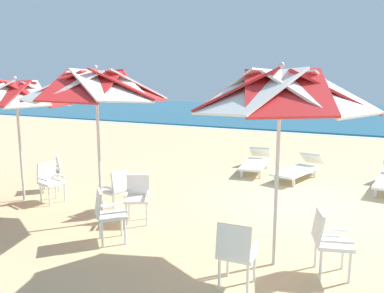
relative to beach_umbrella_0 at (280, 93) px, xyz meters
The scene contains 15 objects.
ground_plane 3.71m from the beach_umbrella_0, 92.82° to the left, with size 80.00×80.00×0.00m, color #D3B784.
sea 33.44m from the beach_umbrella_0, 90.24° to the left, with size 80.00×36.00×0.10m, color #19607F.
surf_foam 15.25m from the beach_umbrella_0, 90.53° to the left, with size 80.00×0.70×0.01m, color white.
beach_umbrella_0 is the anchor object (origin of this frame).
plastic_chair_0 2.00m from the beach_umbrella_0, ahead, with size 0.59×0.57×0.87m.
plastic_chair_1 2.07m from the beach_umbrella_0, 105.42° to the right, with size 0.49×0.52×0.87m.
beach_umbrella_1 3.21m from the beach_umbrella_0, behind, with size 2.50×2.50×2.84m.
plastic_chair_2 3.87m from the beach_umbrella_0, behind, with size 0.51×0.48×0.87m.
plastic_chair_3 3.21m from the beach_umbrella_0, 166.61° to the right, with size 0.63×0.63×0.87m.
plastic_chair_4 3.30m from the beach_umbrella_0, behind, with size 0.61×0.63×0.87m.
beach_umbrella_2 5.64m from the beach_umbrella_0, behind, with size 2.22×2.22×2.70m.
plastic_chair_6 5.40m from the beach_umbrella_0, behind, with size 0.53×0.50×0.87m.
plastic_chair_7 6.08m from the beach_umbrella_0, behind, with size 0.63×0.63×0.87m.
sun_lounger_1 5.49m from the beach_umbrella_0, 99.18° to the left, with size 1.08×2.23×0.62m.
sun_lounger_2 6.08m from the beach_umbrella_0, 112.14° to the left, with size 1.00×2.22×0.62m.
Camera 1 is at (1.43, -7.39, 2.43)m, focal length 32.85 mm.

